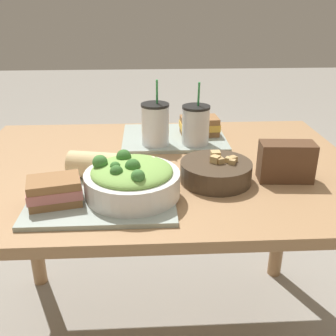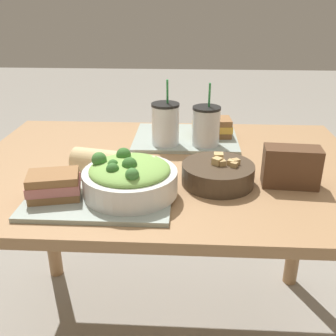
% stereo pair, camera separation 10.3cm
% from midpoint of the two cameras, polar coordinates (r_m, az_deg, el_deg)
% --- Properties ---
extents(dining_table, '(1.20, 0.84, 0.73)m').
position_cam_midpoint_polar(dining_table, '(1.25, 2.16, -3.87)').
color(dining_table, '#A37A51').
rests_on(dining_table, ground_plane).
extents(tray_near, '(0.36, 0.29, 0.01)m').
position_cam_midpoint_polar(tray_near, '(1.02, -6.76, -3.76)').
color(tray_near, '#99A89E').
rests_on(tray_near, dining_table).
extents(tray_far, '(0.36, 0.29, 0.01)m').
position_cam_midpoint_polar(tray_far, '(1.41, 4.67, 4.35)').
color(tray_far, '#99A89E').
rests_on(tray_far, dining_table).
extents(salad_bowl, '(0.24, 0.24, 0.11)m').
position_cam_midpoint_polar(salad_bowl, '(0.98, -2.62, -1.38)').
color(salad_bowl, white).
rests_on(salad_bowl, tray_near).
extents(soup_bowl, '(0.20, 0.20, 0.08)m').
position_cam_midpoint_polar(soup_bowl, '(1.08, 9.98, -0.79)').
color(soup_bowl, '#473828').
rests_on(soup_bowl, dining_table).
extents(sandwich_near, '(0.14, 0.12, 0.06)m').
position_cam_midpoint_polar(sandwich_near, '(0.99, -13.43, -2.53)').
color(sandwich_near, olive).
rests_on(sandwich_near, tray_near).
extents(baguette_near, '(0.18, 0.11, 0.07)m').
position_cam_midpoint_polar(baguette_near, '(1.09, -6.73, 0.73)').
color(baguette_near, '#DBBC84').
rests_on(baguette_near, tray_near).
extents(sandwich_far, '(0.14, 0.10, 0.06)m').
position_cam_midpoint_polar(sandwich_far, '(1.42, 8.49, 5.85)').
color(sandwich_far, olive).
rests_on(sandwich_far, tray_far).
extents(drink_cup_dark, '(0.09, 0.09, 0.22)m').
position_cam_midpoint_polar(drink_cup_dark, '(1.31, 1.88, 6.19)').
color(drink_cup_dark, silver).
rests_on(drink_cup_dark, tray_far).
extents(drink_cup_red, '(0.09, 0.09, 0.21)m').
position_cam_midpoint_polar(drink_cup_red, '(1.32, 7.79, 5.86)').
color(drink_cup_red, silver).
rests_on(drink_cup_red, tray_far).
extents(chip_bag, '(0.15, 0.08, 0.11)m').
position_cam_midpoint_polar(chip_bag, '(1.11, 20.01, 0.10)').
color(chip_bag, brown).
rests_on(chip_bag, dining_table).
extents(napkin_folded, '(0.18, 0.15, 0.00)m').
position_cam_midpoint_polar(napkin_folded, '(1.22, -5.79, 0.88)').
color(napkin_folded, white).
rests_on(napkin_folded, dining_table).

